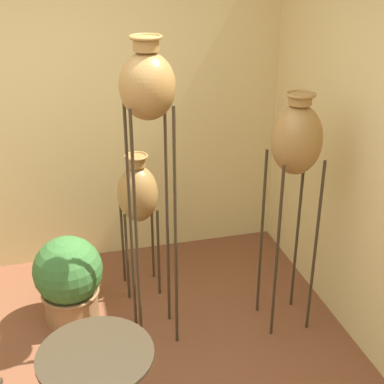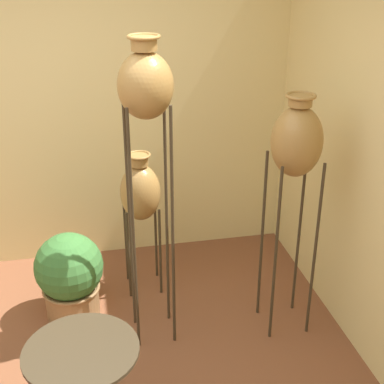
{
  "view_description": "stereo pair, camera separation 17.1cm",
  "coord_description": "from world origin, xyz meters",
  "px_view_note": "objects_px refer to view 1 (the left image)",
  "views": [
    {
      "loc": [
        0.16,
        -2.13,
        2.45
      ],
      "look_at": [
        0.97,
        0.97,
        0.97
      ],
      "focal_mm": 50.0,
      "sensor_mm": 36.0,
      "label": 1
    },
    {
      "loc": [
        0.33,
        -2.17,
        2.45
      ],
      "look_at": [
        0.97,
        0.97,
        0.97
      ],
      "focal_mm": 50.0,
      "sensor_mm": 36.0,
      "label": 2
    }
  ],
  "objects_px": {
    "vase_stand_medium": "(296,143)",
    "vase_stand_short": "(138,194)",
    "vase_stand_tall": "(148,94)",
    "potted_plant": "(69,279)"
  },
  "relations": [
    {
      "from": "vase_stand_tall",
      "to": "potted_plant",
      "type": "bearing_deg",
      "value": 151.02
    },
    {
      "from": "vase_stand_tall",
      "to": "vase_stand_short",
      "type": "xyz_separation_m",
      "value": [
        -0.0,
        0.56,
        -0.88
      ]
    },
    {
      "from": "vase_stand_tall",
      "to": "potted_plant",
      "type": "height_order",
      "value": "vase_stand_tall"
    },
    {
      "from": "vase_stand_medium",
      "to": "potted_plant",
      "type": "distance_m",
      "value": 1.81
    },
    {
      "from": "vase_stand_medium",
      "to": "vase_stand_short",
      "type": "bearing_deg",
      "value": 144.61
    },
    {
      "from": "vase_stand_medium",
      "to": "vase_stand_short",
      "type": "relative_size",
      "value": 1.49
    },
    {
      "from": "vase_stand_medium",
      "to": "potted_plant",
      "type": "relative_size",
      "value": 2.56
    },
    {
      "from": "vase_stand_tall",
      "to": "vase_stand_short",
      "type": "height_order",
      "value": "vase_stand_tall"
    },
    {
      "from": "vase_stand_tall",
      "to": "vase_stand_short",
      "type": "bearing_deg",
      "value": 90.19
    },
    {
      "from": "vase_stand_tall",
      "to": "potted_plant",
      "type": "distance_m",
      "value": 1.49
    }
  ]
}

